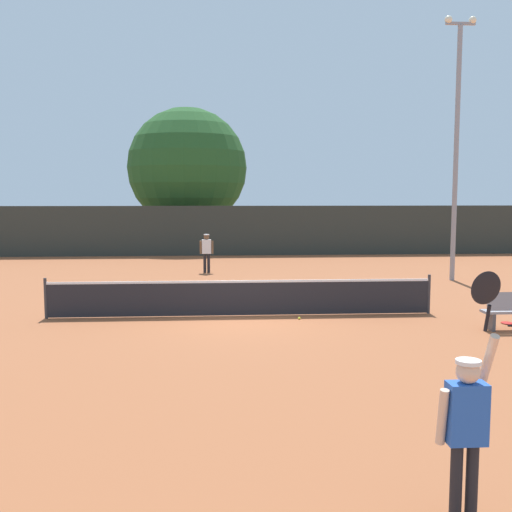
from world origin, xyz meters
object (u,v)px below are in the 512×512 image
object	(u,v)px
player_serving	(467,415)
parked_car_near	(370,231)
light_pole	(457,135)
player_receiving	(207,249)
spare_racket	(508,323)
tennis_ball	(299,318)
large_tree	(187,168)

from	to	relation	value
player_serving	parked_car_near	bearing A→B (deg)	77.01
player_serving	light_pole	world-z (taller)	light_pole
player_serving	player_receiving	xyz separation A→B (m)	(-2.85, 19.35, -0.12)
light_pole	spare_racket	bearing A→B (deg)	-101.91
tennis_ball	large_tree	xyz separation A→B (m)	(-3.86, 21.19, 4.78)
player_serving	spare_racket	size ratio (longest dim) A/B	4.84
player_receiving	tennis_ball	world-z (taller)	player_receiving
player_receiving	parked_car_near	world-z (taller)	parked_car_near
spare_racket	light_pole	xyz separation A→B (m)	(1.61, 7.65, 5.41)
tennis_ball	player_receiving	bearing A→B (deg)	104.90
tennis_ball	parked_car_near	size ratio (longest dim) A/B	0.02
light_pole	parked_car_near	size ratio (longest dim) A/B	2.29
large_tree	spare_racket	bearing A→B (deg)	-67.77
light_pole	tennis_ball	bearing A→B (deg)	-135.05
player_receiving	light_pole	world-z (taller)	light_pole
player_receiving	large_tree	xyz separation A→B (m)	(-1.31, 11.60, 3.84)
parked_car_near	spare_racket	bearing A→B (deg)	-97.96
player_receiving	large_tree	distance (m)	12.29
player_receiving	large_tree	bearing A→B (deg)	-83.58
tennis_ball	light_pole	size ratio (longest dim) A/B	0.01
spare_racket	parked_car_near	bearing A→B (deg)	83.18
light_pole	large_tree	size ratio (longest dim) A/B	1.16
player_serving	spare_racket	bearing A→B (deg)	61.25
player_serving	large_tree	size ratio (longest dim) A/B	0.30
player_serving	parked_car_near	distance (m)	35.16
large_tree	parked_car_near	distance (m)	13.14
spare_racket	tennis_ball	bearing A→B (deg)	170.28
light_pole	player_serving	bearing A→B (deg)	-111.42
player_receiving	player_serving	bearing A→B (deg)	98.37
tennis_ball	light_pole	distance (m)	10.99
spare_racket	light_pole	world-z (taller)	light_pole
large_tree	parked_car_near	bearing A→B (deg)	15.37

